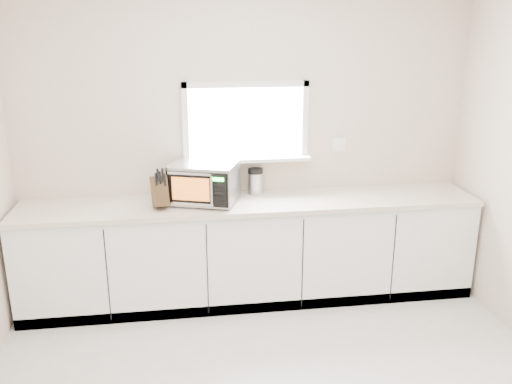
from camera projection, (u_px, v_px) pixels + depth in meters
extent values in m
cube|color=beige|center=(246.00, 144.00, 4.79)|extent=(4.00, 0.02, 2.70)
cube|color=white|center=(246.00, 122.00, 4.72)|extent=(1.00, 0.02, 0.60)
cube|color=white|center=(247.00, 159.00, 4.75)|extent=(1.12, 0.16, 0.03)
cube|color=white|center=(246.00, 84.00, 4.61)|extent=(1.10, 0.04, 0.05)
cube|color=white|center=(246.00, 158.00, 4.80)|extent=(1.10, 0.04, 0.05)
cube|color=white|center=(185.00, 124.00, 4.63)|extent=(0.05, 0.04, 0.70)
cube|color=white|center=(305.00, 121.00, 4.78)|extent=(0.05, 0.04, 0.70)
cube|color=white|center=(339.00, 145.00, 4.91)|extent=(0.12, 0.01, 0.12)
cube|color=white|center=(251.00, 252.00, 4.78)|extent=(3.92, 0.60, 0.88)
cube|color=beige|center=(251.00, 203.00, 4.63)|extent=(3.92, 0.64, 0.04)
cylinder|color=black|center=(174.00, 205.00, 4.48)|extent=(0.03, 0.03, 0.02)
cylinder|color=black|center=(186.00, 194.00, 4.78)|extent=(0.03, 0.03, 0.02)
cylinder|color=black|center=(226.00, 209.00, 4.40)|extent=(0.03, 0.03, 0.02)
cylinder|color=black|center=(235.00, 197.00, 4.70)|extent=(0.03, 0.03, 0.02)
cube|color=#A9ABB0|center=(204.00, 182.00, 4.54)|extent=(0.64, 0.56, 0.32)
cube|color=black|center=(197.00, 189.00, 4.35)|extent=(0.49, 0.18, 0.28)
cube|color=orange|center=(191.00, 189.00, 4.35)|extent=(0.30, 0.11, 0.19)
cylinder|color=silver|center=(212.00, 191.00, 4.30)|extent=(0.02, 0.02, 0.25)
cube|color=black|center=(219.00, 191.00, 4.31)|extent=(0.12, 0.05, 0.27)
cube|color=#19FF33|center=(218.00, 179.00, 4.28)|extent=(0.09, 0.03, 0.03)
cube|color=silver|center=(204.00, 163.00, 4.49)|extent=(0.64, 0.56, 0.01)
cube|color=#473319|center=(160.00, 191.00, 4.41)|extent=(0.16, 0.26, 0.29)
cube|color=black|center=(156.00, 179.00, 4.32)|extent=(0.03, 0.05, 0.10)
cube|color=black|center=(160.00, 178.00, 4.33)|extent=(0.03, 0.05, 0.10)
cube|color=black|center=(164.00, 180.00, 4.34)|extent=(0.03, 0.05, 0.10)
cube|color=black|center=(158.00, 175.00, 4.31)|extent=(0.03, 0.05, 0.10)
cube|color=black|center=(163.00, 175.00, 4.33)|extent=(0.03, 0.05, 0.10)
cylinder|color=#9C5B3C|center=(195.00, 178.00, 4.76)|extent=(0.31, 0.07, 0.31)
cylinder|color=#A9ABB0|center=(256.00, 183.00, 4.79)|extent=(0.16, 0.16, 0.19)
cylinder|color=black|center=(256.00, 171.00, 4.76)|extent=(0.15, 0.15, 0.05)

